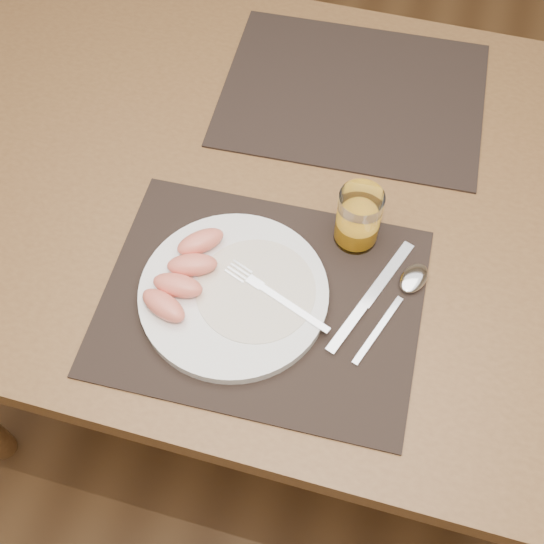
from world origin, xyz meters
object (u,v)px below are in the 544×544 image
at_px(knife, 364,305).
at_px(spoon, 409,286).
at_px(placemat_near, 262,301).
at_px(fork, 268,292).
at_px(juice_glass, 358,220).
at_px(placemat_far, 353,94).
at_px(plate, 234,294).
at_px(table, 306,218).

bearing_deg(knife, spoon, 40.31).
bearing_deg(placemat_near, spoon, 21.08).
distance_m(fork, spoon, 0.20).
height_order(placemat_near, spoon, spoon).
distance_m(fork, juice_glass, 0.17).
bearing_deg(placemat_near, placemat_far, 84.84).
height_order(placemat_near, placemat_far, same).
bearing_deg(plate, table, 76.41).
bearing_deg(table, placemat_near, -93.69).
distance_m(table, plate, 0.25).
bearing_deg(knife, placemat_near, -168.34).
bearing_deg(fork, placemat_far, 85.85).
relative_size(table, juice_glass, 14.20).
xyz_separation_m(placemat_far, fork, (-0.03, -0.43, 0.02)).
bearing_deg(fork, knife, 9.80).
bearing_deg(spoon, placemat_near, -158.92).
relative_size(placemat_far, spoon, 2.40).
xyz_separation_m(knife, juice_glass, (-0.04, 0.11, 0.04)).
relative_size(placemat_near, juice_glass, 4.56).
height_order(plate, juice_glass, juice_glass).
distance_m(placemat_near, placemat_far, 0.44).
relative_size(table, plate, 5.19).
height_order(placemat_far, spoon, spoon).
xyz_separation_m(knife, spoon, (0.06, 0.05, 0.00)).
xyz_separation_m(fork, juice_glass, (0.10, 0.14, 0.03)).
xyz_separation_m(table, placemat_near, (-0.01, -0.22, 0.09)).
relative_size(fork, spoon, 0.90).
xyz_separation_m(placemat_near, placemat_far, (0.04, 0.44, 0.00)).
height_order(knife, spoon, spoon).
distance_m(table, knife, 0.25).
bearing_deg(table, spoon, -38.09).
bearing_deg(table, fork, -91.59).
bearing_deg(knife, placemat_far, 104.06).
distance_m(table, placemat_far, 0.24).
height_order(plate, spoon, plate).
height_order(placemat_far, juice_glass, juice_glass).
bearing_deg(knife, plate, -169.40).
relative_size(placemat_far, juice_glass, 4.56).
bearing_deg(table, plate, -103.59).
bearing_deg(placemat_far, spoon, -66.53).
relative_size(plate, juice_glass, 2.74).
bearing_deg(juice_glass, placemat_far, 102.50).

